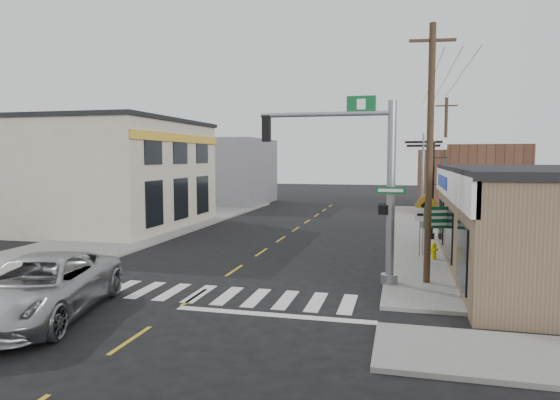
% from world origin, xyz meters
% --- Properties ---
extents(ground, '(140.00, 140.00, 0.00)m').
position_xyz_m(ground, '(0.00, 0.00, 0.00)').
color(ground, black).
rests_on(ground, ground).
extents(sidewalk_right, '(6.00, 38.00, 0.13)m').
position_xyz_m(sidewalk_right, '(9.00, 13.00, 0.07)').
color(sidewalk_right, slate).
rests_on(sidewalk_right, ground).
extents(sidewalk_left, '(6.00, 38.00, 0.13)m').
position_xyz_m(sidewalk_left, '(-9.00, 13.00, 0.07)').
color(sidewalk_left, slate).
rests_on(sidewalk_left, ground).
extents(center_line, '(0.12, 56.00, 0.01)m').
position_xyz_m(center_line, '(0.00, 8.00, 0.01)').
color(center_line, gold).
rests_on(center_line, ground).
extents(crosswalk, '(11.00, 2.20, 0.01)m').
position_xyz_m(crosswalk, '(0.00, 0.40, 0.01)').
color(crosswalk, silver).
rests_on(crosswalk, ground).
extents(left_building, '(12.00, 12.00, 6.80)m').
position_xyz_m(left_building, '(-13.00, 14.00, 3.40)').
color(left_building, '#BEB49E').
rests_on(left_building, ground).
extents(bldg_distant_right, '(8.00, 10.00, 5.60)m').
position_xyz_m(bldg_distant_right, '(12.00, 30.00, 2.80)').
color(bldg_distant_right, brown).
rests_on(bldg_distant_right, ground).
extents(bldg_distant_left, '(9.00, 10.00, 6.40)m').
position_xyz_m(bldg_distant_left, '(-11.00, 32.00, 3.20)').
color(bldg_distant_left, slate).
rests_on(bldg_distant_left, ground).
extents(suv, '(4.23, 6.85, 1.77)m').
position_xyz_m(suv, '(-3.45, -3.03, 0.89)').
color(suv, '#9FA2A4').
rests_on(suv, ground).
extents(traffic_signal_pole, '(5.23, 0.39, 6.63)m').
position_xyz_m(traffic_signal_pole, '(5.41, 2.92, 4.07)').
color(traffic_signal_pole, gray).
rests_on(traffic_signal_pole, sidewalk_right).
extents(guide_sign, '(1.48, 0.13, 2.59)m').
position_xyz_m(guide_sign, '(8.19, 6.96, 1.82)').
color(guide_sign, '#44301F').
rests_on(guide_sign, sidewalk_right).
extents(fire_hydrant, '(0.23, 0.23, 0.74)m').
position_xyz_m(fire_hydrant, '(7.99, 7.70, 0.53)').
color(fire_hydrant, '#CAC100').
rests_on(fire_hydrant, sidewalk_right).
extents(ped_crossing_sign, '(1.12, 0.08, 2.88)m').
position_xyz_m(ped_crossing_sign, '(7.67, 8.59, 2.09)').
color(ped_crossing_sign, gray).
rests_on(ped_crossing_sign, sidewalk_right).
extents(lamp_post, '(0.72, 0.57, 5.58)m').
position_xyz_m(lamp_post, '(8.26, 13.35, 3.36)').
color(lamp_post, black).
rests_on(lamp_post, sidewalk_right).
extents(dance_center_sign, '(2.80, 0.18, 5.95)m').
position_xyz_m(dance_center_sign, '(7.83, 17.64, 4.68)').
color(dance_center_sign, gray).
rests_on(dance_center_sign, sidewalk_right).
extents(bare_tree, '(2.24, 2.24, 4.48)m').
position_xyz_m(bare_tree, '(9.86, 6.54, 3.65)').
color(bare_tree, black).
rests_on(bare_tree, sidewalk_right).
extents(shrub_front, '(1.17, 1.17, 0.87)m').
position_xyz_m(shrub_front, '(10.25, 1.64, 0.57)').
color(shrub_front, '#1E3315').
rests_on(shrub_front, sidewalk_right).
extents(shrub_back, '(1.06, 1.06, 0.79)m').
position_xyz_m(shrub_back, '(10.87, 7.28, 0.53)').
color(shrub_back, black).
rests_on(shrub_back, sidewalk_right).
extents(utility_pole_near, '(1.58, 0.24, 9.09)m').
position_xyz_m(utility_pole_near, '(7.50, 3.36, 4.79)').
color(utility_pole_near, '#46281C').
rests_on(utility_pole_near, sidewalk_right).
extents(utility_pole_far, '(1.51, 0.23, 8.66)m').
position_xyz_m(utility_pole_far, '(9.50, 22.27, 4.57)').
color(utility_pole_far, '#422F20').
rests_on(utility_pole_far, sidewalk_right).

